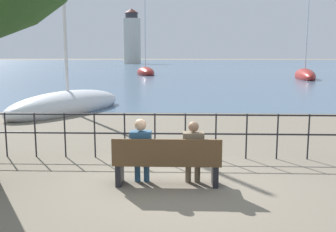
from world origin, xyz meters
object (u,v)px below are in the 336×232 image
sailboat_2 (146,72)px  park_bench (167,162)px  sailboat_0 (305,75)px  sailboat_3 (68,105)px  seated_person_left (141,148)px  seated_person_right (193,150)px  harbor_lighthouse (132,38)px

sailboat_2 → park_bench: bearing=-98.3°
sailboat_0 → sailboat_3: sailboat_0 is taller
sailboat_3 → seated_person_left: bearing=-41.9°
park_bench → seated_person_right: seated_person_right is taller
seated_person_right → sailboat_3: (-5.11, 9.19, -0.36)m
seated_person_left → sailboat_3: bearing=114.3°
park_bench → sailboat_0: bearing=68.5°
seated_person_left → sailboat_2: size_ratio=0.09×
seated_person_right → sailboat_3: size_ratio=0.13×
seated_person_right → sailboat_2: (-4.94, 42.58, -0.28)m
sailboat_3 → harbor_lighthouse: harbor_lighthouse is taller
sailboat_3 → sailboat_2: bearing=113.5°
sailboat_0 → sailboat_2: 19.81m
seated_person_left → harbor_lighthouse: harbor_lighthouse is taller
seated_person_right → park_bench: bearing=-170.3°
seated_person_left → sailboat_2: 42.77m
seated_person_left → sailboat_3: size_ratio=0.13×
seated_person_left → seated_person_right: seated_person_left is taller
seated_person_left → sailboat_3: sailboat_3 is taller
seated_person_left → seated_person_right: bearing=0.1°
seated_person_right → sailboat_0: (13.05, 34.29, -0.28)m
park_bench → sailboat_2: bearing=96.0°
park_bench → sailboat_0: size_ratio=0.15×
seated_person_left → seated_person_right: size_ratio=1.03×
park_bench → harbor_lighthouse: harbor_lighthouse is taller
sailboat_0 → harbor_lighthouse: 96.44m
sailboat_3 → sailboat_0: bearing=77.9°
sailboat_2 → sailboat_3: (-0.16, -33.39, -0.08)m
seated_person_left → sailboat_3: (-4.15, 9.19, -0.38)m
seated_person_left → harbor_lighthouse: size_ratio=0.07×
park_bench → harbor_lighthouse: size_ratio=0.10×
sailboat_0 → sailboat_3: bearing=-116.3°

